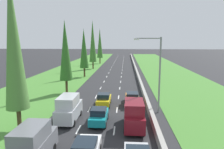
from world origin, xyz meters
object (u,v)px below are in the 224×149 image
(silver_van_left_lane, at_px, (69,108))
(orange_sedan_right_lane, at_px, (132,98))
(yellow_hatchback_centre_lane, at_px, (104,100))
(poplar_tree_fifth, at_px, (100,43))
(poplar_tree_third, at_px, (84,49))
(maroon_van_right_lane, at_px, (134,115))
(teal_hatchback_centre_lane, at_px, (99,116))
(poplar_tree_nearest, at_px, (13,42))
(street_light_mast, at_px, (157,69))
(poplar_tree_fourth, at_px, (93,41))
(grey_van_left_lane, at_px, (33,145))
(poplar_tree_second, at_px, (65,51))

(silver_van_left_lane, bearing_deg, orange_sedan_right_lane, 42.46)
(orange_sedan_right_lane, height_order, yellow_hatchback_centre_lane, yellow_hatchback_centre_lane)
(poplar_tree_fifth, bearing_deg, poplar_tree_third, -90.13)
(maroon_van_right_lane, bearing_deg, yellow_hatchback_centre_lane, 118.06)
(poplar_tree_third, bearing_deg, silver_van_left_lane, -82.16)
(orange_sedan_right_lane, bearing_deg, teal_hatchback_centre_lane, -117.76)
(poplar_tree_nearest, bearing_deg, poplar_tree_third, 89.19)
(orange_sedan_right_lane, bearing_deg, street_light_mast, -47.61)
(poplar_tree_nearest, distance_m, poplar_tree_fourth, 44.10)
(poplar_tree_fourth, bearing_deg, street_light_mast, -70.27)
(yellow_hatchback_centre_lane, relative_size, poplar_tree_fourth, 0.27)
(teal_hatchback_centre_lane, relative_size, yellow_hatchback_centre_lane, 1.00)
(street_light_mast, bearing_deg, grey_van_left_lane, -131.80)
(maroon_van_right_lane, distance_m, poplar_tree_fifth, 59.27)
(poplar_tree_fourth, bearing_deg, yellow_hatchback_centre_lane, -78.77)
(silver_van_left_lane, xyz_separation_m, poplar_tree_fourth, (-3.95, 41.50, 6.95))
(grey_van_left_lane, height_order, teal_hatchback_centre_lane, grey_van_left_lane)
(grey_van_left_lane, relative_size, poplar_tree_fourth, 0.34)
(silver_van_left_lane, relative_size, poplar_tree_fifth, 0.37)
(poplar_tree_fourth, xyz_separation_m, street_light_mast, (13.68, -38.13, -3.11))
(maroon_van_right_lane, distance_m, yellow_hatchback_centre_lane, 7.92)
(silver_van_left_lane, xyz_separation_m, poplar_tree_second, (-3.67, 11.90, 5.60))
(yellow_hatchback_centre_lane, relative_size, poplar_tree_second, 0.33)
(poplar_tree_fourth, bearing_deg, poplar_tree_second, -89.46)
(maroon_van_right_lane, distance_m, orange_sedan_right_lane, 7.91)
(teal_hatchback_centre_lane, xyz_separation_m, poplar_tree_third, (-7.08, 27.73, 5.88))
(grey_van_left_lane, distance_m, street_light_mast, 15.62)
(yellow_hatchback_centre_lane, xyz_separation_m, silver_van_left_lane, (-3.20, -5.47, 0.56))
(poplar_tree_fifth, bearing_deg, poplar_tree_nearest, -90.47)
(yellow_hatchback_centre_lane, bearing_deg, maroon_van_right_lane, -61.94)
(poplar_tree_third, bearing_deg, teal_hatchback_centre_lane, -75.69)
(yellow_hatchback_centre_lane, xyz_separation_m, poplar_tree_nearest, (-7.37, -8.07, 7.59))
(grey_van_left_lane, bearing_deg, poplar_tree_third, 95.49)
(poplar_tree_nearest, bearing_deg, grey_van_left_lane, -54.50)
(poplar_tree_second, bearing_deg, poplar_tree_fifth, 90.01)
(orange_sedan_right_lane, xyz_separation_m, poplar_tree_nearest, (-11.14, -8.98, 7.62))
(poplar_tree_nearest, bearing_deg, teal_hatchback_centre_lane, 15.32)
(teal_hatchback_centre_lane, bearing_deg, poplar_tree_third, 104.31)
(maroon_van_right_lane, height_order, poplar_tree_nearest, poplar_tree_nearest)
(orange_sedan_right_lane, height_order, silver_van_left_lane, silver_van_left_lane)
(poplar_tree_nearest, distance_m, poplar_tree_fifth, 59.09)
(poplar_tree_nearest, height_order, poplar_tree_fifth, poplar_tree_nearest)
(silver_van_left_lane, bearing_deg, maroon_van_right_lane, -12.27)
(poplar_tree_fourth, bearing_deg, poplar_tree_fifth, 88.96)
(maroon_van_right_lane, height_order, silver_van_left_lane, same)
(poplar_tree_second, xyz_separation_m, poplar_tree_fifth, (-0.01, 44.58, 0.60))
(maroon_van_right_lane, relative_size, grey_van_left_lane, 1.00)
(grey_van_left_lane, height_order, street_light_mast, street_light_mast)
(poplar_tree_nearest, height_order, poplar_tree_fourth, poplar_tree_nearest)
(maroon_van_right_lane, bearing_deg, poplar_tree_fifth, 100.36)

